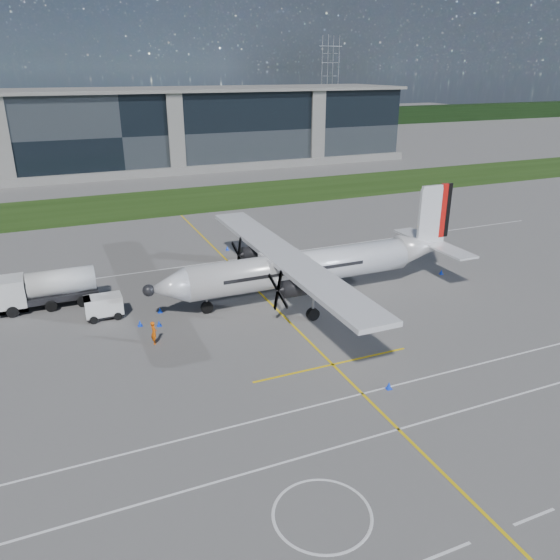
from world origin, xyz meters
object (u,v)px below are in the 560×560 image
fuel_tanker_truck (39,290)px  safety_cone_stbdwing (227,248)px  pylon_east (330,80)px  baggage_tug (104,307)px  safety_cone_fwd (140,323)px  safety_cone_nose_stbd (160,310)px  safety_cone_portwing (389,385)px  turboprop_aircraft (312,248)px  safety_cone_tail (441,272)px  ground_crew_person (154,331)px  safety_cone_nose_port (159,323)px

fuel_tanker_truck → safety_cone_stbdwing: bearing=24.1°
pylon_east → baggage_tug: size_ratio=9.36×
safety_cone_fwd → safety_cone_nose_stbd: same height
baggage_tug → safety_cone_portwing: 24.23m
turboprop_aircraft → safety_cone_tail: (14.46, -0.23, -4.35)m
pylon_east → safety_cone_fwd: 172.67m
ground_crew_person → safety_cone_tail: 29.70m
safety_cone_portwing → safety_cone_nose_stbd: 20.94m
safety_cone_tail → safety_cone_nose_stbd: size_ratio=1.00×
baggage_tug → pylon_east: bearing=55.9°
fuel_tanker_truck → ground_crew_person: fuel_tanker_truck is taller
pylon_east → safety_cone_stbdwing: 152.59m
safety_cone_nose_port → safety_cone_portwing: bearing=-51.8°
turboprop_aircraft → safety_cone_stbdwing: 16.51m
fuel_tanker_truck → safety_cone_nose_stbd: 10.63m
pylon_east → safety_cone_tail: (-63.41, -144.43, -14.75)m
ground_crew_person → safety_cone_stbdwing: ground_crew_person is taller
baggage_tug → safety_cone_portwing: size_ratio=6.41×
baggage_tug → fuel_tanker_truck: bearing=137.9°
safety_cone_tail → safety_cone_fwd: 29.99m
pylon_east → safety_cone_tail: 158.42m
safety_cone_portwing → safety_cone_fwd: size_ratio=1.00×
safety_cone_nose_port → safety_cone_stbdwing: (11.11, 16.54, 0.00)m
safety_cone_nose_port → safety_cone_stbdwing: same height
safety_cone_fwd → safety_cone_stbdwing: size_ratio=1.00×
pylon_east → safety_cone_stbdwing: bearing=-122.2°
fuel_tanker_truck → baggage_tug: size_ratio=2.68×
pylon_east → turboprop_aircraft: bearing=-118.4°
safety_cone_portwing → safety_cone_tail: same height
ground_crew_person → safety_cone_tail: ground_crew_person is taller
safety_cone_nose_stbd → safety_cone_nose_port: bearing=-103.0°
fuel_tanker_truck → baggage_tug: fuel_tanker_truck is taller
pylon_east → safety_cone_nose_stbd: (-91.39, -142.52, -14.75)m
ground_crew_person → safety_cone_fwd: (-0.51, 3.44, -0.79)m
safety_cone_fwd → turboprop_aircraft: bearing=1.1°
pylon_east → fuel_tanker_truck: pylon_east is taller
fuel_tanker_truck → turboprop_aircraft: bearing=-16.7°
fuel_tanker_truck → safety_cone_portwing: fuel_tanker_truck is taller
safety_cone_nose_stbd → safety_cone_portwing: bearing=-57.4°
ground_crew_person → safety_cone_portwing: bearing=-126.6°
turboprop_aircraft → safety_cone_tail: bearing=-0.9°
turboprop_aircraft → safety_cone_tail: turboprop_aircraft is taller
safety_cone_nose_port → safety_cone_tail: size_ratio=1.00×
baggage_tug → safety_cone_nose_port: 5.16m
turboprop_aircraft → safety_cone_portwing: 16.70m
baggage_tug → safety_cone_nose_port: (3.83, -3.38, -0.71)m
turboprop_aircraft → safety_cone_nose_stbd: 14.30m
safety_cone_tail → safety_cone_nose_stbd: same height
pylon_east → ground_crew_person: pylon_east is taller
fuel_tanker_truck → safety_cone_nose_port: (8.62, -7.70, -1.36)m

